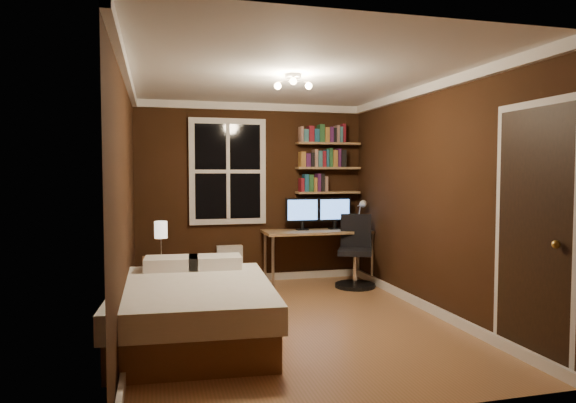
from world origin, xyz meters
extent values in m
plane|color=olive|center=(0.00, 0.00, 0.00)|extent=(4.20, 4.20, 0.00)
cube|color=black|center=(0.00, 2.10, 1.25)|extent=(3.20, 0.04, 2.50)
cube|color=black|center=(-1.60, 0.00, 1.25)|extent=(0.04, 4.20, 2.50)
cube|color=black|center=(1.60, 0.00, 1.25)|extent=(0.04, 4.20, 2.50)
cube|color=white|center=(0.00, 0.00, 2.50)|extent=(3.20, 4.20, 0.02)
cube|color=silver|center=(-0.35, 2.06, 1.55)|extent=(1.06, 0.06, 1.46)
sphere|color=gold|center=(1.55, -1.85, 1.00)|extent=(0.06, 0.06, 0.06)
cube|color=#9A784B|center=(1.08, 1.98, 1.25)|extent=(0.92, 0.22, 0.03)
cube|color=#9A784B|center=(1.08, 1.98, 1.60)|extent=(0.92, 0.22, 0.03)
cube|color=#9A784B|center=(1.08, 1.98, 1.95)|extent=(0.92, 0.22, 0.03)
cube|color=brown|center=(-1.00, -0.32, 0.15)|extent=(1.44, 1.96, 0.30)
cube|color=white|center=(-1.00, -0.32, 0.41)|extent=(1.52, 2.02, 0.22)
cube|color=white|center=(-1.17, 0.42, 0.59)|extent=(0.57, 0.41, 0.13)
cube|color=white|center=(-0.72, 0.39, 0.59)|extent=(0.57, 0.41, 0.13)
cube|color=brown|center=(-1.27, 1.19, 0.26)|extent=(0.44, 0.44, 0.53)
cube|color=silver|center=(-0.34, 2.00, 0.26)|extent=(0.35, 0.12, 0.53)
cube|color=#9A784B|center=(0.88, 1.79, 0.71)|extent=(1.54, 0.58, 0.04)
cylinder|color=beige|center=(0.17, 1.54, 0.35)|extent=(0.04, 0.04, 0.69)
cylinder|color=beige|center=(1.59, 1.54, 0.35)|extent=(0.04, 0.04, 0.69)
cylinder|color=beige|center=(0.17, 2.04, 0.35)|extent=(0.04, 0.04, 0.69)
cylinder|color=beige|center=(1.59, 2.04, 0.35)|extent=(0.04, 0.04, 0.69)
cylinder|color=black|center=(1.25, 1.34, 0.03)|extent=(0.53, 0.53, 0.05)
cylinder|color=silver|center=(1.25, 1.34, 0.25)|extent=(0.06, 0.06, 0.39)
cube|color=black|center=(1.25, 1.34, 0.48)|extent=(0.58, 0.58, 0.07)
cube|color=black|center=(1.33, 1.52, 0.74)|extent=(0.40, 0.22, 0.45)
camera|label=1|loc=(-1.33, -5.01, 1.53)|focal=32.00mm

